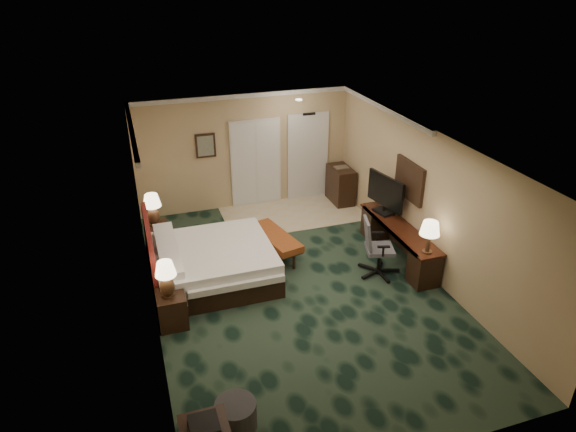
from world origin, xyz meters
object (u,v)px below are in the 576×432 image
object	(u,v)px
desk_chair	(380,247)
minibar	(341,185)
ottoman	(236,415)
bed_bench	(275,245)
nightstand_near	(172,309)
lamp_near	(166,279)
bed	(215,264)
nightstand_far	(157,237)
tv	(385,195)
desk	(398,243)
lamp_far	(153,210)

from	to	relation	value
desk_chair	minibar	distance (m)	3.25
ottoman	bed_bench	bearing A→B (deg)	66.32
nightstand_near	lamp_near	size ratio (longest dim) A/B	0.91
ottoman	desk_chair	size ratio (longest dim) A/B	0.47
desk_chair	minibar	size ratio (longest dim) A/B	1.29
bed	minibar	distance (m)	4.33
bed	nightstand_far	world-z (taller)	bed
minibar	tv	bearing A→B (deg)	-90.06
bed_bench	minibar	bearing A→B (deg)	27.44
nightstand_far	tv	bearing A→B (deg)	-14.36
bed	desk_chair	distance (m)	3.07
ottoman	desk	distance (m)	5.00
bed_bench	ottoman	distance (m)	4.25
nightstand_near	minibar	size ratio (longest dim) A/B	0.65
bed_bench	minibar	size ratio (longest dim) A/B	1.60
desk	desk_chair	distance (m)	0.74
nightstand_near	bed_bench	bearing A→B (deg)	35.21
bed	tv	distance (m)	3.66
desk	bed	bearing A→B (deg)	173.96
lamp_near	ottoman	xyz separation A→B (m)	(0.53, -2.32, -0.69)
bed	desk_chair	size ratio (longest dim) A/B	1.86
lamp_far	minibar	distance (m)	4.62
bed	bed_bench	bearing A→B (deg)	20.30
nightstand_near	bed_bench	world-z (taller)	nightstand_near
lamp_far	desk_chair	xyz separation A→B (m)	(3.88, -2.18, -0.35)
lamp_far	minibar	xyz separation A→B (m)	(4.48, 1.02, -0.48)
desk	lamp_near	bearing A→B (deg)	-170.97
bed	bed_bench	world-z (taller)	bed
desk_chair	lamp_near	bearing A→B (deg)	-158.78
minibar	nightstand_far	bearing A→B (deg)	-167.13
desk	tv	world-z (taller)	tv
nightstand_far	lamp_near	distance (m)	2.58
nightstand_near	desk	world-z (taller)	desk
bed	lamp_near	xyz separation A→B (m)	(-0.93, -1.09, 0.54)
lamp_near	lamp_far	distance (m)	2.52
minibar	ottoman	bearing A→B (deg)	-124.14
tv	ottoman	bearing A→B (deg)	-147.98
bed_bench	ottoman	size ratio (longest dim) A/B	2.64
lamp_near	bed_bench	size ratio (longest dim) A/B	0.44
lamp_near	bed_bench	xyz separation A→B (m)	(2.24, 1.58, -0.64)
ottoman	desk_chair	bearing A→B (deg)	38.31
nightstand_near	desk_chair	xyz separation A→B (m)	(3.87, 0.32, 0.28)
bed	bed_bench	distance (m)	1.40
nightstand_near	nightstand_far	bearing A→B (deg)	89.83
nightstand_far	minibar	bearing A→B (deg)	12.87
bed	tv	size ratio (longest dim) A/B	2.03
lamp_near	lamp_far	size ratio (longest dim) A/B	0.94
lamp_far	desk	world-z (taller)	lamp_far
tv	desk_chair	distance (m)	1.31
tv	bed	bearing A→B (deg)	173.56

